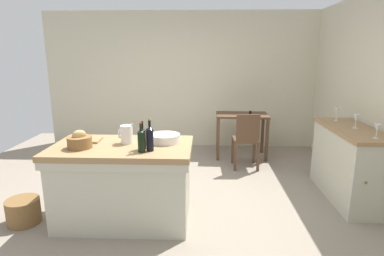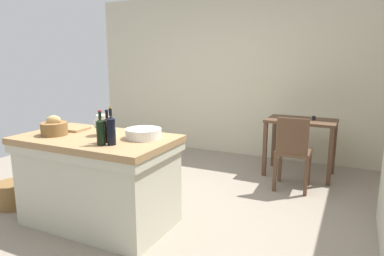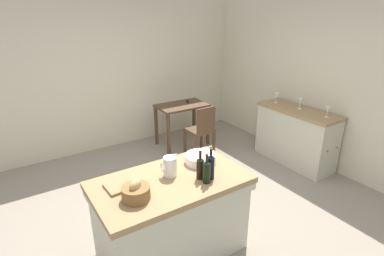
% 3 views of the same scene
% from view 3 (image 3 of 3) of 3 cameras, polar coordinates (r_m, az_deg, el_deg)
% --- Properties ---
extents(ground_plane, '(6.76, 6.76, 0.00)m').
position_cam_3_polar(ground_plane, '(3.91, -0.92, -16.18)').
color(ground_plane, gray).
extents(wall_back, '(5.32, 0.12, 2.60)m').
position_cam_3_polar(wall_back, '(5.59, -15.64, 9.39)').
color(wall_back, beige).
rests_on(wall_back, ground).
extents(wall_right, '(0.12, 5.20, 2.60)m').
position_cam_3_polar(wall_right, '(5.11, 24.63, 7.19)').
color(wall_right, beige).
rests_on(wall_right, ground).
extents(island_table, '(1.48, 0.85, 0.87)m').
position_cam_3_polar(island_table, '(3.17, -3.89, -15.82)').
color(island_table, '#99754C').
rests_on(island_table, ground).
extents(side_cabinet, '(0.52, 1.33, 0.92)m').
position_cam_3_polar(side_cabinet, '(5.22, 18.88, -1.44)').
color(side_cabinet, '#99754C').
rests_on(side_cabinet, ground).
extents(writing_desk, '(0.91, 0.58, 0.83)m').
position_cam_3_polar(writing_desk, '(5.56, -1.90, 3.14)').
color(writing_desk, '#513826').
rests_on(writing_desk, ground).
extents(wooden_chair, '(0.41, 0.41, 0.91)m').
position_cam_3_polar(wooden_chair, '(5.13, 1.80, -0.25)').
color(wooden_chair, '#513826').
rests_on(wooden_chair, ground).
extents(pitcher, '(0.17, 0.13, 0.24)m').
position_cam_3_polar(pitcher, '(2.96, -4.17, -7.17)').
color(pitcher, white).
rests_on(pitcher, island_table).
extents(wash_bowl, '(0.33, 0.33, 0.09)m').
position_cam_3_polar(wash_bowl, '(3.23, 1.64, -5.73)').
color(wash_bowl, white).
rests_on(wash_bowl, island_table).
extents(bread_basket, '(0.25, 0.25, 0.19)m').
position_cam_3_polar(bread_basket, '(2.67, -10.51, -11.75)').
color(bread_basket, brown).
rests_on(bread_basket, island_table).
extents(cutting_board, '(0.31, 0.24, 0.02)m').
position_cam_3_polar(cutting_board, '(2.90, -12.91, -10.44)').
color(cutting_board, '#99754C').
rests_on(cutting_board, island_table).
extents(wine_bottle_dark, '(0.07, 0.07, 0.32)m').
position_cam_3_polar(wine_bottle_dark, '(2.90, 3.54, -7.15)').
color(wine_bottle_dark, black).
rests_on(wine_bottle_dark, island_table).
extents(wine_bottle_amber, '(0.07, 0.07, 0.29)m').
position_cam_3_polar(wine_bottle_amber, '(2.90, 1.53, -7.44)').
color(wine_bottle_amber, black).
rests_on(wine_bottle_amber, island_table).
extents(wine_bottle_green, '(0.07, 0.07, 0.30)m').
position_cam_3_polar(wine_bottle_green, '(2.84, 2.76, -8.10)').
color(wine_bottle_green, black).
rests_on(wine_bottle_green, island_table).
extents(wine_glass_far_left, '(0.07, 0.07, 0.16)m').
position_cam_3_polar(wine_glass_far_left, '(4.81, 24.14, 3.11)').
color(wine_glass_far_left, white).
rests_on(wine_glass_far_left, side_cabinet).
extents(wine_glass_left, '(0.07, 0.07, 0.17)m').
position_cam_3_polar(wine_glass_left, '(5.07, 19.70, 4.70)').
color(wine_glass_left, white).
rests_on(wine_glass_left, side_cabinet).
extents(wine_glass_middle, '(0.07, 0.07, 0.18)m').
position_cam_3_polar(wine_glass_middle, '(5.29, 15.59, 5.87)').
color(wine_glass_middle, white).
rests_on(wine_glass_middle, side_cabinet).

